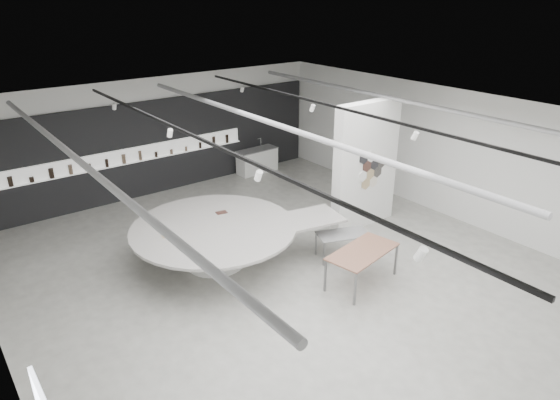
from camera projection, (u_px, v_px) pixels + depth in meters
room at (286, 198)px, 11.09m from camera, size 12.02×14.02×3.82m
back_wall_display at (157, 147)px, 16.38m from camera, size 11.80×0.27×3.10m
partition_column at (366, 166)px, 13.92m from camera, size 2.20×0.38×3.60m
display_island at (218, 239)px, 12.29m from camera, size 5.47×4.76×1.04m
sample_table_wood at (363, 253)px, 11.40m from camera, size 1.93×1.21×0.84m
sample_table_stone at (343, 236)px, 12.58m from camera, size 1.44×1.08×0.67m
kitchen_counter at (257, 161)px, 18.55m from camera, size 1.59×0.67×1.24m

